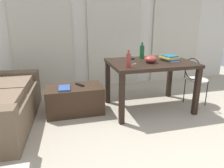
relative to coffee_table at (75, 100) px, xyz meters
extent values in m
plane|color=#B2A893|center=(0.99, -0.58, -0.21)|extent=(7.30, 7.30, 0.00)
cube|color=silver|center=(0.99, 1.34, 1.05)|extent=(5.66, 0.10, 2.53)
cube|color=beige|center=(-0.46, 1.26, 0.86)|extent=(1.13, 0.03, 2.13)
cube|color=beige|center=(0.99, 1.26, 0.86)|extent=(1.13, 0.03, 2.13)
cube|color=beige|center=(2.43, 1.26, 0.86)|extent=(1.13, 0.03, 2.13)
cube|color=brown|center=(-1.01, 0.64, 0.29)|extent=(0.93, 0.27, 0.14)
cube|color=#7D664F|center=(-0.99, 0.20, 0.27)|extent=(0.73, 0.69, 0.10)
cube|color=#382619|center=(0.00, 0.00, 0.00)|extent=(0.86, 0.48, 0.42)
cube|color=black|center=(1.19, -0.14, 0.55)|extent=(1.28, 0.91, 0.05)
cube|color=black|center=(0.60, -0.55, 0.15)|extent=(0.07, 0.07, 0.73)
cube|color=black|center=(1.78, -0.55, 0.15)|extent=(0.07, 0.07, 0.73)
cube|color=black|center=(0.60, 0.26, 0.15)|extent=(0.07, 0.07, 0.73)
cube|color=black|center=(1.78, 0.26, 0.15)|extent=(0.07, 0.07, 0.73)
cylinder|color=silver|center=(2.03, -0.18, 0.22)|extent=(0.36, 0.36, 0.02)
cylinder|color=black|center=(2.18, -0.29, 0.00)|extent=(0.02, 0.02, 0.43)
cylinder|color=black|center=(2.14, -0.04, 0.00)|extent=(0.02, 0.02, 0.43)
cylinder|color=black|center=(1.93, -0.33, 0.00)|extent=(0.02, 0.02, 0.43)
cylinder|color=black|center=(1.89, -0.08, 0.00)|extent=(0.02, 0.02, 0.43)
torus|color=black|center=(1.91, -0.20, 0.42)|extent=(0.07, 0.36, 0.36)
cylinder|color=black|center=(1.93, -0.35, 0.33)|extent=(0.02, 0.02, 0.19)
cylinder|color=black|center=(1.88, -0.05, 0.33)|extent=(0.02, 0.02, 0.19)
cylinder|color=#99332D|center=(0.72, -0.43, 0.66)|extent=(0.06, 0.06, 0.19)
cylinder|color=#99332D|center=(0.72, -0.43, 0.78)|extent=(0.02, 0.02, 0.05)
cylinder|color=#195B2D|center=(1.15, 0.13, 0.68)|extent=(0.07, 0.07, 0.21)
cylinder|color=#195B2D|center=(1.15, 0.13, 0.81)|extent=(0.03, 0.03, 0.05)
ellipsoid|color=#9E3833|center=(1.15, -0.22, 0.62)|extent=(0.19, 0.19, 0.11)
cube|color=silver|center=(1.51, -0.15, 0.58)|extent=(0.19, 0.31, 0.02)
cube|color=#33519E|center=(1.50, -0.16, 0.60)|extent=(0.21, 0.31, 0.02)
cube|color=gold|center=(1.50, -0.14, 0.62)|extent=(0.26, 0.29, 0.03)
cube|color=#1E668C|center=(1.50, -0.15, 0.64)|extent=(0.21, 0.24, 0.02)
cube|color=#232326|center=(0.99, 0.13, 0.58)|extent=(0.10, 0.16, 0.03)
cube|color=#9EA0A5|center=(0.88, -0.25, 0.57)|extent=(0.06, 0.07, 0.00)
torus|color=orange|center=(0.84, -0.30, 0.57)|extent=(0.03, 0.03, 0.00)
cube|color=#9EA0A5|center=(0.88, -0.26, 0.57)|extent=(0.07, 0.06, 0.00)
torus|color=orange|center=(0.84, -0.29, 0.57)|extent=(0.03, 0.03, 0.00)
cube|color=black|center=(0.10, 0.05, 0.22)|extent=(0.13, 0.17, 0.02)
cube|color=#33519E|center=(-0.14, -0.06, 0.22)|extent=(0.18, 0.27, 0.02)
camera|label=1|loc=(-0.23, -3.14, 1.25)|focal=34.29mm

